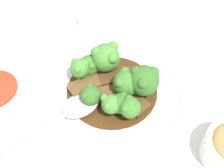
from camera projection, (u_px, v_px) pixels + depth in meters
ground_plane at (112, 95)px, 0.59m from camera, size 4.00×4.00×0.00m
main_plate at (112, 92)px, 0.58m from camera, size 0.27×0.27×0.02m
beef_strip_0 at (131, 75)px, 0.59m from camera, size 0.06×0.04×0.01m
beef_strip_1 at (112, 79)px, 0.58m from camera, size 0.05×0.04×0.02m
beef_strip_2 at (85, 88)px, 0.57m from camera, size 0.07×0.06×0.01m
beef_strip_3 at (133, 102)px, 0.55m from camera, size 0.06×0.06×0.01m
beef_strip_4 at (107, 94)px, 0.56m from camera, size 0.07×0.06×0.01m
broccoli_floret_0 at (106, 57)px, 0.57m from camera, size 0.05×0.05×0.06m
broccoli_floret_1 at (126, 83)px, 0.55m from camera, size 0.05×0.05×0.05m
broccoli_floret_2 at (80, 68)px, 0.57m from camera, size 0.04×0.04×0.05m
broccoli_floret_3 at (120, 103)px, 0.53m from camera, size 0.04×0.04×0.04m
broccoli_floret_4 at (91, 95)px, 0.54m from camera, size 0.04×0.04×0.04m
broccoli_floret_5 at (109, 104)px, 0.53m from camera, size 0.03×0.03×0.04m
broccoli_floret_6 at (89, 65)px, 0.58m from camera, size 0.04×0.04×0.04m
broccoli_floret_7 at (130, 107)px, 0.52m from camera, size 0.04×0.04×0.05m
broccoli_floret_8 at (144, 80)px, 0.54m from camera, size 0.06×0.06×0.06m
serving_spoon at (73, 110)px, 0.54m from camera, size 0.20×0.16×0.01m
sauce_dish at (91, 19)px, 0.71m from camera, size 0.06×0.06×0.01m
paper_napkin at (140, 26)px, 0.71m from camera, size 0.12×0.09×0.01m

